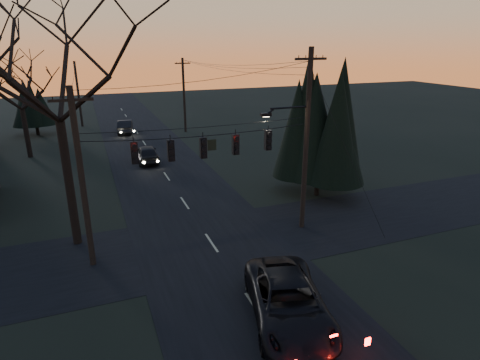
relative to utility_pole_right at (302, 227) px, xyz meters
name	(u,v)px	position (x,y,z in m)	size (l,w,h in m)	color
main_road	(172,184)	(-5.50, 10.00, 0.01)	(8.00, 120.00, 0.02)	black
cross_road	(211,243)	(-5.50, 0.00, 0.01)	(60.00, 7.00, 0.02)	black
utility_pole_right	(302,227)	(0.00, 0.00, 0.00)	(5.00, 0.30, 10.00)	black
utility_pole_left	(93,264)	(-11.50, 0.00, 0.00)	(1.80, 0.30, 8.50)	black
utility_pole_far_r	(186,132)	(0.00, 28.00, 0.00)	(1.80, 0.30, 8.50)	black
utility_pole_far_l	(83,126)	(-11.50, 36.00, 0.00)	(0.30, 0.30, 8.00)	black
span_signal_assembly	(204,147)	(-5.74, 0.00, 5.35)	(11.50, 0.44, 1.46)	black
bare_tree_left	(52,65)	(-12.19, 2.62, 9.20)	(10.86, 10.86, 13.15)	black
evergreen_right	(321,126)	(3.54, 4.18, 4.88)	(4.90, 4.90, 8.57)	black
bare_tree_dist	(19,90)	(-16.25, 22.35, 6.20)	(7.66, 7.66, 8.87)	black
evergreen_dist	(33,104)	(-16.36, 32.51, 3.59)	(3.45, 3.45, 6.00)	black
suv_near	(288,302)	(-4.63, -7.09, 0.83)	(2.74, 5.94, 1.65)	black
sedan_oncoming_a	(147,154)	(-6.30, 16.75, 0.76)	(1.79, 4.45, 1.52)	black
sedan_oncoming_b	(125,126)	(-6.77, 30.02, 0.76)	(1.61, 4.61, 1.52)	black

